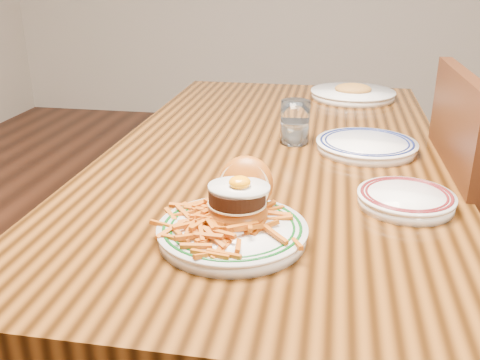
# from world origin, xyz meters

# --- Properties ---
(table) EXTENTS (0.85, 1.60, 0.75)m
(table) POSITION_xyz_m (0.00, 0.00, 0.66)
(table) COLOR black
(table) RESTS_ON floor
(main_plate) EXTENTS (0.26, 0.27, 0.13)m
(main_plate) POSITION_xyz_m (-0.02, -0.48, 0.78)
(main_plate) COLOR white
(main_plate) RESTS_ON table
(side_plate) EXTENTS (0.19, 0.19, 0.03)m
(side_plate) POSITION_xyz_m (0.29, -0.31, 0.77)
(side_plate) COLOR white
(side_plate) RESTS_ON table
(rear_plate) EXTENTS (0.25, 0.25, 0.03)m
(rear_plate) POSITION_xyz_m (0.23, 0.02, 0.77)
(rear_plate) COLOR white
(rear_plate) RESTS_ON table
(water_glass) EXTENTS (0.08, 0.08, 0.11)m
(water_glass) POSITION_xyz_m (0.04, 0.06, 0.80)
(water_glass) COLOR white
(water_glass) RESTS_ON table
(far_plate) EXTENTS (0.29, 0.29, 0.05)m
(far_plate) POSITION_xyz_m (0.20, 0.60, 0.77)
(far_plate) COLOR white
(far_plate) RESTS_ON table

